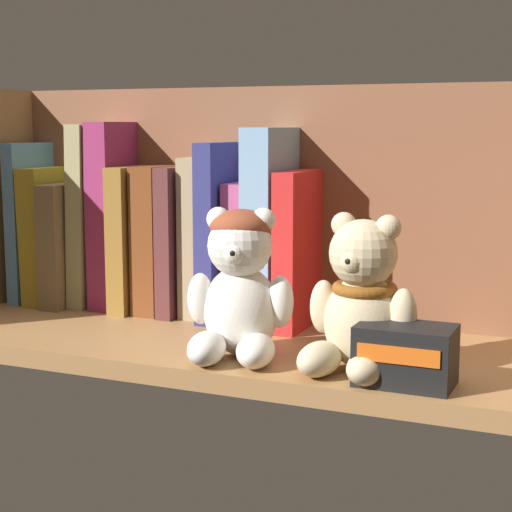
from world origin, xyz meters
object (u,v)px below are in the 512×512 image
(book_6, at_px, (164,238))
(book_10, at_px, (250,250))
(book_9, at_px, (227,230))
(teddy_bear_smaller, at_px, (361,305))
(book_3, at_px, (99,215))
(teddy_bear_larger, at_px, (240,287))
(book_12, at_px, (306,247))
(book_2, at_px, (80,242))
(book_5, at_px, (142,237))
(book_4, at_px, (119,215))
(book_8, at_px, (206,236))
(book_7, at_px, (186,239))
(book_11, at_px, (279,225))
(book_1, at_px, (59,234))
(small_product_box, at_px, (405,355))
(book_0, at_px, (41,221))

(book_6, height_order, book_10, book_6)
(book_9, relative_size, teddy_bear_smaller, 1.41)
(book_3, bearing_deg, teddy_bear_larger, -30.75)
(book_10, xyz_separation_m, book_12, (0.07, 0.00, 0.01))
(book_10, bearing_deg, book_2, 180.00)
(book_6, bearing_deg, book_5, 180.00)
(book_4, distance_m, book_8, 0.12)
(book_3, relative_size, book_7, 1.28)
(book_5, relative_size, book_9, 0.86)
(book_11, relative_size, teddy_bear_larger, 1.52)
(book_4, xyz_separation_m, book_11, (0.22, 0.00, -0.00))
(book_7, xyz_separation_m, book_9, (0.06, 0.00, 0.01))
(book_1, height_order, book_9, book_9)
(book_7, bearing_deg, book_9, 0.00)
(book_2, relative_size, book_10, 0.96)
(book_10, bearing_deg, book_4, 180.00)
(teddy_bear_larger, bearing_deg, teddy_bear_smaller, -0.08)
(book_12, height_order, small_product_box, book_12)
(book_5, bearing_deg, book_0, 180.00)
(book_7, distance_m, teddy_bear_smaller, 0.32)
(book_12, bearing_deg, book_4, 180.00)
(book_11, relative_size, book_12, 1.27)
(book_1, relative_size, teddy_bear_larger, 1.18)
(book_5, height_order, small_product_box, book_5)
(book_11, bearing_deg, teddy_bear_larger, -81.47)
(book_6, bearing_deg, book_3, 180.00)
(book_0, distance_m, teddy_bear_smaller, 0.52)
(book_8, distance_m, book_12, 0.13)
(book_10, bearing_deg, book_1, 180.00)
(book_11, distance_m, teddy_bear_larger, 0.17)
(book_3, relative_size, book_11, 1.01)
(book_1, bearing_deg, book_2, 0.00)
(book_0, distance_m, book_7, 0.22)
(book_5, relative_size, book_7, 1.00)
(book_6, bearing_deg, teddy_bear_larger, -42.40)
(book_10, distance_m, book_12, 0.07)
(book_3, height_order, book_7, book_3)
(book_8, height_order, book_12, book_8)
(book_5, relative_size, teddy_bear_larger, 1.20)
(book_6, xyz_separation_m, book_11, (0.15, 0.00, 0.02))
(book_7, relative_size, book_8, 0.94)
(book_6, xyz_separation_m, teddy_bear_larger, (0.18, -0.16, -0.02))
(book_2, xyz_separation_m, book_3, (0.03, 0.00, 0.04))
(book_10, height_order, book_11, book_11)
(book_0, relative_size, book_12, 1.15)
(book_0, bearing_deg, book_12, 0.00)
(teddy_bear_larger, bearing_deg, book_7, 132.30)
(book_4, xyz_separation_m, book_8, (0.12, 0.00, -0.02))
(book_9, distance_m, small_product_box, 0.34)
(book_2, relative_size, book_8, 0.82)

